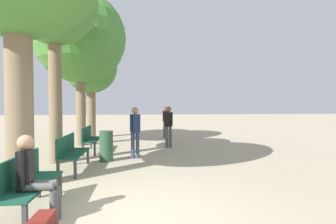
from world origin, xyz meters
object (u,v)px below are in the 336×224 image
object	(u,v)px
bench_row_2	(90,137)
pedestrian_far	(169,124)
person_seated	(34,175)
trash_bin	(106,146)
pedestrian_mid	(166,120)
tree_row_1	(54,4)
bench_row_1	(71,150)
pedestrian_near	(135,129)
tree_row_3	(91,68)
tree_row_2	(80,38)
bench_row_0	(26,180)

from	to	relation	value
bench_row_2	pedestrian_far	bearing A→B (deg)	13.90
person_seated	trash_bin	distance (m)	4.11
pedestrian_mid	trash_bin	world-z (taller)	pedestrian_mid
person_seated	pedestrian_mid	world-z (taller)	pedestrian_mid
tree_row_1	pedestrian_far	distance (m)	5.68
bench_row_1	pedestrian_near	xyz separation A→B (m)	(1.63, 1.41, 0.40)
bench_row_2	trash_bin	xyz separation A→B (m)	(0.77, -1.58, -0.08)
trash_bin	tree_row_3	bearing A→B (deg)	104.32
tree_row_3	trash_bin	size ratio (longest dim) A/B	5.39
tree_row_2	trash_bin	size ratio (longest dim) A/B	6.96
pedestrian_near	tree_row_3	bearing A→B (deg)	113.39
pedestrian_mid	tree_row_1	bearing A→B (deg)	-125.23
bench_row_1	person_seated	bearing A→B (deg)	-85.48
person_seated	bench_row_0	bearing A→B (deg)	128.06
pedestrian_far	pedestrian_near	bearing A→B (deg)	-123.05
tree_row_2	person_seated	size ratio (longest dim) A/B	4.98
pedestrian_near	pedestrian_mid	xyz separation A→B (m)	(1.49, 5.01, -0.01)
bench_row_2	tree_row_2	world-z (taller)	tree_row_2
tree_row_2	pedestrian_near	distance (m)	5.19
tree_row_1	trash_bin	world-z (taller)	tree_row_1
tree_row_3	person_seated	bearing A→B (deg)	-84.63
pedestrian_far	bench_row_1	bearing A→B (deg)	-130.73
person_seated	trash_bin	xyz separation A→B (m)	(0.53, 4.07, -0.23)
bench_row_0	pedestrian_near	xyz separation A→B (m)	(1.63, 4.09, 0.40)
tree_row_2	tree_row_3	world-z (taller)	tree_row_2
tree_row_3	bench_row_1	bearing A→B (deg)	-84.26
tree_row_3	pedestrian_mid	world-z (taller)	tree_row_3
pedestrian_near	trash_bin	world-z (taller)	pedestrian_near
bench_row_1	tree_row_1	xyz separation A→B (m)	(-0.68, 1.04, 4.10)
tree_row_3	pedestrian_far	bearing A→B (deg)	-42.95
bench_row_1	tree_row_1	world-z (taller)	tree_row_1
tree_row_3	person_seated	size ratio (longest dim) A/B	3.85
tree_row_3	trash_bin	world-z (taller)	tree_row_3
pedestrian_far	pedestrian_mid	bearing A→B (deg)	86.35
trash_bin	tree_row_2	bearing A→B (deg)	113.58
person_seated	tree_row_1	bearing A→B (deg)	102.85
person_seated	pedestrian_mid	distance (m)	9.84
pedestrian_far	tree_row_2	bearing A→B (deg)	164.43
tree_row_2	pedestrian_near	bearing A→B (deg)	-52.32
tree_row_1	trash_bin	xyz separation A→B (m)	(1.45, 0.05, -4.18)
bench_row_1	bench_row_2	size ratio (longest dim) A/B	1.00
bench_row_2	pedestrian_near	bearing A→B (deg)	-37.76
tree_row_2	tree_row_1	bearing A→B (deg)	-90.00
pedestrian_near	pedestrian_mid	distance (m)	5.23
tree_row_1	tree_row_2	bearing A→B (deg)	90.00
tree_row_2	trash_bin	world-z (taller)	tree_row_2
pedestrian_near	pedestrian_far	world-z (taller)	pedestrian_far
pedestrian_near	trash_bin	size ratio (longest dim) A/B	1.78
tree_row_1	tree_row_2	xyz separation A→B (m)	(0.00, 3.37, -0.15)
tree_row_3	trash_bin	distance (m)	6.62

